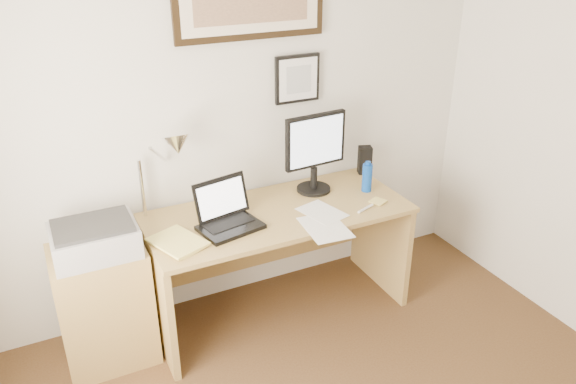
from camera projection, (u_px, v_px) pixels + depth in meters
wall_back at (230, 118)px, 3.43m from camera, size 3.50×0.02×2.50m
side_cabinet at (105, 305)px, 3.19m from camera, size 0.50×0.40×0.73m
water_bottle at (367, 178)px, 3.62m from camera, size 0.06×0.06×0.19m
bottle_cap at (368, 163)px, 3.58m from camera, size 0.03×0.03×0.02m
speaker at (365, 160)px, 3.88m from camera, size 0.11×0.10×0.19m
paper_sheet_a at (325, 227)px, 3.22m from camera, size 0.26×0.35×0.00m
paper_sheet_b at (322, 212)px, 3.39m from camera, size 0.26×0.32×0.00m
sticky_pad at (378, 201)px, 3.51m from camera, size 0.12×0.12×0.01m
marker_pen at (366, 208)px, 3.42m from camera, size 0.14×0.06×0.02m
book at (161, 250)px, 2.98m from camera, size 0.32×0.36×0.02m
desk at (273, 238)px, 3.58m from camera, size 1.60×0.70×0.75m
laptop at (227, 216)px, 3.22m from camera, size 0.38×0.36×0.26m
lcd_monitor at (315, 149)px, 3.54m from camera, size 0.42×0.22×0.52m
printer at (95, 239)px, 2.97m from camera, size 0.44×0.34×0.18m
desk_lamp at (174, 149)px, 3.14m from camera, size 0.29×0.27×0.53m
picture_small at (297, 79)px, 3.50m from camera, size 0.30×0.03×0.30m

